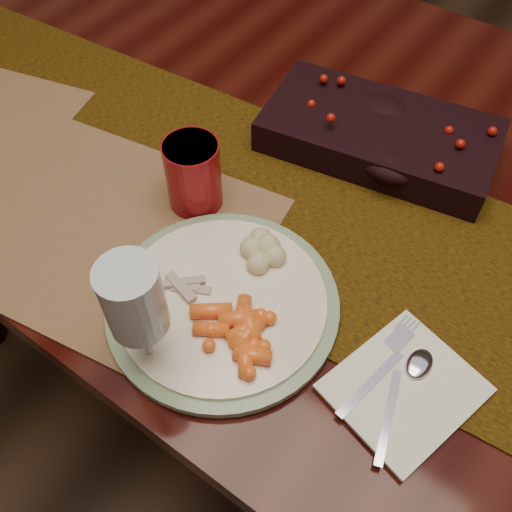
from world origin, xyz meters
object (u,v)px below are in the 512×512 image
Objects in this scene: dining_table at (346,305)px; mashed_potatoes at (259,246)px; red_cup at (193,175)px; dinner_plate at (223,303)px; wine_glass at (140,321)px; turkey_shreds at (189,286)px; napkin at (404,388)px; baby_carrots at (234,332)px; centerpiece at (380,131)px; placemat_main at (95,227)px.

mashed_potatoes is at bearing -101.55° from dining_table.
red_cup is at bearing 164.68° from mashed_potatoes.
dining_table is 6.09× the size of dinner_plate.
turkey_shreds is at bearing 100.75° from wine_glass.
red_cup reaches higher than mashed_potatoes.
turkey_shreds is 0.61× the size of red_cup.
mashed_potatoes is 0.48× the size of napkin.
napkin is at bearing 18.29° from baby_carrots.
red_cup reaches higher than centerpiece.
turkey_shreds is at bearing -12.74° from placemat_main.
dinner_plate is at bearing -92.50° from centerpiece.
baby_carrots reaches higher than napkin.
placemat_main is 2.57× the size of wine_glass.
dining_table is at bearing 80.62° from wine_glass.
dinner_plate is 4.51× the size of turkey_shreds.
mashed_potatoes is (-0.05, 0.12, 0.01)m from baby_carrots.
baby_carrots is (0.27, -0.03, 0.03)m from placemat_main.
mashed_potatoes reaches higher than dining_table.
mashed_potatoes is 0.20m from wine_glass.
napkin is (0.20, 0.07, -0.02)m from baby_carrots.
dinner_plate is 0.19m from red_cup.
red_cup is (-0.38, 0.09, 0.05)m from napkin.
centerpiece reaches higher than napkin.
wine_glass is (0.02, -0.10, 0.06)m from turkey_shreds.
wine_glass reaches higher than dining_table.
baby_carrots is (-0.00, -0.36, 0.40)m from dining_table.
placemat_main is at bearing -123.16° from centerpiece.
mashed_potatoes is (-0.00, 0.08, 0.03)m from dinner_plate.
mashed_potatoes is (-0.02, -0.29, 0.00)m from centerpiece.
red_cup is 0.59× the size of wine_glass.
red_cup is (-0.16, -0.25, 0.02)m from centerpiece.
placemat_main is 4.62× the size of baby_carrots.
placemat_main is at bearing -160.93° from napkin.
wine_glass reaches higher than placemat_main.
dining_table is 16.86× the size of red_cup.
wine_glass is (-0.07, -0.43, 0.47)m from dining_table.
wine_glass reaches higher than turkey_shreds.
placemat_main is (-0.25, -0.38, -0.04)m from centerpiece.
placemat_main is 0.27m from baby_carrots.
dining_table is 0.57m from placemat_main.
baby_carrots reaches higher than dining_table.
turkey_shreds is at bearing -104.89° from dining_table.
turkey_shreds is 0.29m from napkin.
dining_table is 5.10× the size of centerpiece.
wine_glass is at bearing -62.79° from red_cup.
centerpiece reaches higher than turkey_shreds.
baby_carrots is 0.56× the size of wine_glass.
turkey_shreds is (-0.04, -0.01, 0.01)m from dinner_plate.
centerpiece is 0.30m from red_cup.
dining_table is 0.53m from turkey_shreds.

